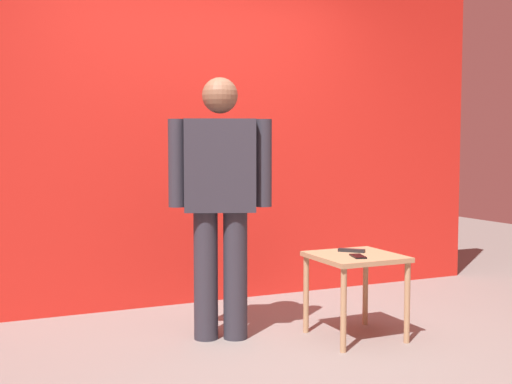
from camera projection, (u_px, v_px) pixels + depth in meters
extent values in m
plane|color=gray|center=(294.00, 363.00, 3.68)|extent=(12.00, 12.00, 0.00)
cube|color=red|center=(196.00, 131.00, 5.07)|extent=(5.05, 0.12, 2.64)
cylinder|color=#2D2D38|center=(206.00, 275.00, 4.12)|extent=(0.19, 0.19, 0.80)
cylinder|color=#2D2D38|center=(235.00, 275.00, 4.13)|extent=(0.19, 0.19, 0.80)
cube|color=#2D2D38|center=(220.00, 165.00, 4.07)|extent=(0.48, 0.36, 0.57)
cube|color=red|center=(220.00, 160.00, 4.18)|extent=(0.12, 0.06, 0.48)
cube|color=#C68CB7|center=(220.00, 163.00, 4.19)|extent=(0.04, 0.02, 0.43)
cylinder|color=#2D2D38|center=(177.00, 163.00, 4.06)|extent=(0.14, 0.14, 0.54)
cylinder|color=#2D2D38|center=(263.00, 163.00, 4.09)|extent=(0.14, 0.14, 0.54)
sphere|color=brown|center=(220.00, 95.00, 4.04)|extent=(0.22, 0.22, 0.22)
cube|color=tan|center=(356.00, 257.00, 4.14)|extent=(0.51, 0.51, 0.03)
cylinder|color=tan|center=(343.00, 310.00, 3.86)|extent=(0.04, 0.04, 0.50)
cylinder|color=tan|center=(407.00, 303.00, 4.04)|extent=(0.04, 0.04, 0.50)
cylinder|color=tan|center=(306.00, 294.00, 4.27)|extent=(0.04, 0.04, 0.50)
cylinder|color=tan|center=(365.00, 288.00, 4.45)|extent=(0.04, 0.04, 0.50)
cube|color=black|center=(358.00, 256.00, 4.04)|extent=(0.11, 0.16, 0.01)
cube|color=black|center=(352.00, 250.00, 4.23)|extent=(0.15, 0.15, 0.02)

